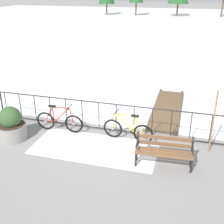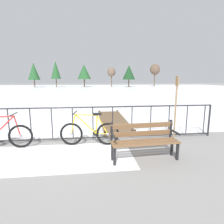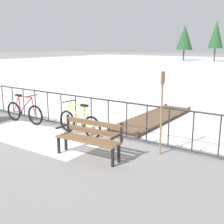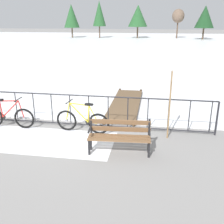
# 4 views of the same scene
# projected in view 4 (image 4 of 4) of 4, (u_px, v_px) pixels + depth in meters

# --- Properties ---
(ground_plane) EXTENTS (160.00, 160.00, 0.00)m
(ground_plane) POSITION_uv_depth(u_px,v_px,m) (71.00, 126.00, 8.72)
(ground_plane) COLOR gray
(frozen_pond) EXTENTS (80.00, 56.00, 0.03)m
(frozen_pond) POSITION_uv_depth(u_px,v_px,m) (136.00, 45.00, 35.14)
(frozen_pond) COLOR white
(frozen_pond) RESTS_ON ground
(snow_patch) EXTENTS (3.92, 1.76, 0.01)m
(snow_patch) POSITION_uv_depth(u_px,v_px,m) (46.00, 141.00, 7.66)
(snow_patch) COLOR white
(snow_patch) RESTS_ON ground
(railing_fence) EXTENTS (9.06, 0.06, 1.07)m
(railing_fence) POSITION_uv_depth(u_px,v_px,m) (70.00, 110.00, 8.53)
(railing_fence) COLOR #232328
(railing_fence) RESTS_ON ground
(bicycle_near_railing) EXTENTS (1.71, 0.52, 0.97)m
(bicycle_near_railing) POSITION_uv_depth(u_px,v_px,m) (8.00, 117.00, 8.48)
(bicycle_near_railing) COLOR black
(bicycle_near_railing) RESTS_ON ground
(bicycle_second) EXTENTS (1.71, 0.52, 0.97)m
(bicycle_second) POSITION_uv_depth(u_px,v_px,m) (82.00, 121.00, 8.12)
(bicycle_second) COLOR black
(bicycle_second) RESTS_ON ground
(park_bench) EXTENTS (1.63, 0.59, 0.89)m
(park_bench) POSITION_uv_depth(u_px,v_px,m) (119.00, 134.00, 6.87)
(park_bench) COLOR brown
(park_bench) RESTS_ON ground
(oar_upright) EXTENTS (0.04, 0.16, 1.98)m
(oar_upright) POSITION_uv_depth(u_px,v_px,m) (170.00, 101.00, 7.47)
(oar_upright) COLOR #937047
(oar_upright) RESTS_ON ground
(wooden_dock) EXTENTS (1.10, 4.10, 0.20)m
(wooden_dock) POSITION_uv_depth(u_px,v_px,m) (126.00, 104.00, 10.59)
(wooden_dock) COLOR brown
(wooden_dock) RESTS_ON ground
(tree_far_west) EXTENTS (3.32, 3.32, 5.44)m
(tree_far_west) POSITION_uv_depth(u_px,v_px,m) (138.00, 16.00, 45.35)
(tree_far_west) COLOR brown
(tree_far_west) RESTS_ON ground
(tree_west_mid) EXTENTS (2.67, 2.67, 5.62)m
(tree_west_mid) POSITION_uv_depth(u_px,v_px,m) (71.00, 16.00, 46.20)
(tree_west_mid) COLOR brown
(tree_west_mid) RESTS_ON ground
(tree_centre) EXTENTS (3.03, 3.03, 5.22)m
(tree_centre) POSITION_uv_depth(u_px,v_px,m) (205.00, 17.00, 42.15)
(tree_centre) COLOR brown
(tree_centre) RESTS_ON ground
(tree_far_east) EXTENTS (2.24, 2.24, 6.09)m
(tree_far_east) POSITION_uv_depth(u_px,v_px,m) (99.00, 14.00, 45.39)
(tree_far_east) COLOR brown
(tree_far_east) RESTS_ON ground
(tree_extra) EXTENTS (2.03, 2.03, 4.77)m
(tree_extra) POSITION_uv_depth(u_px,v_px,m) (178.00, 16.00, 44.57)
(tree_extra) COLOR brown
(tree_extra) RESTS_ON ground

